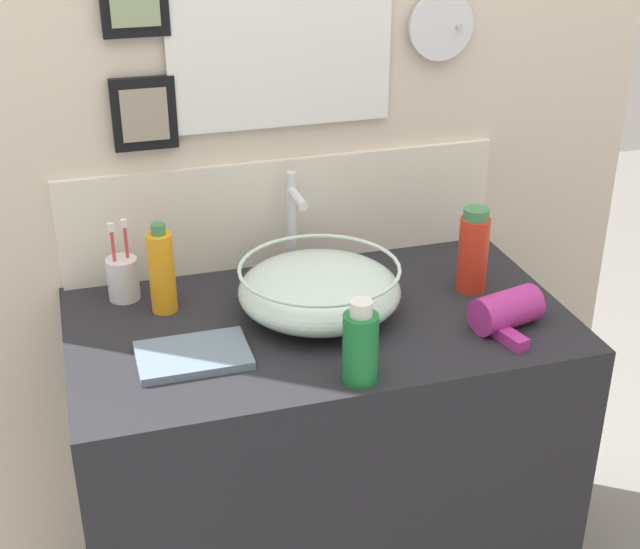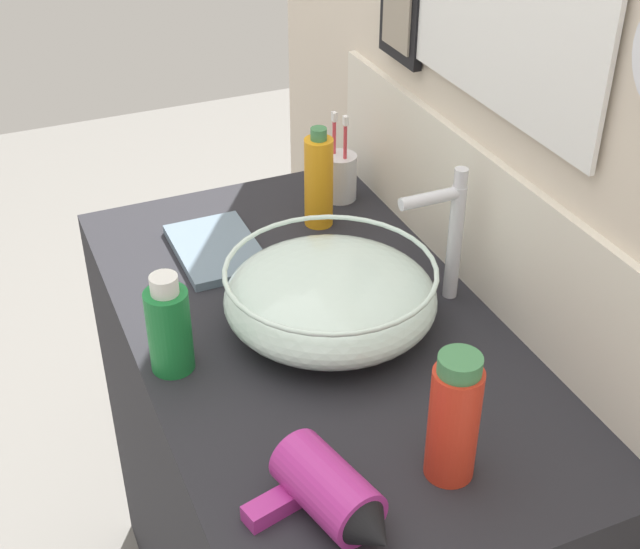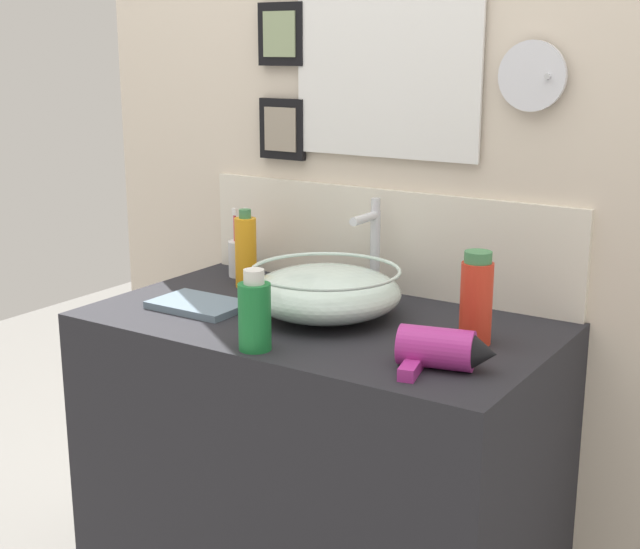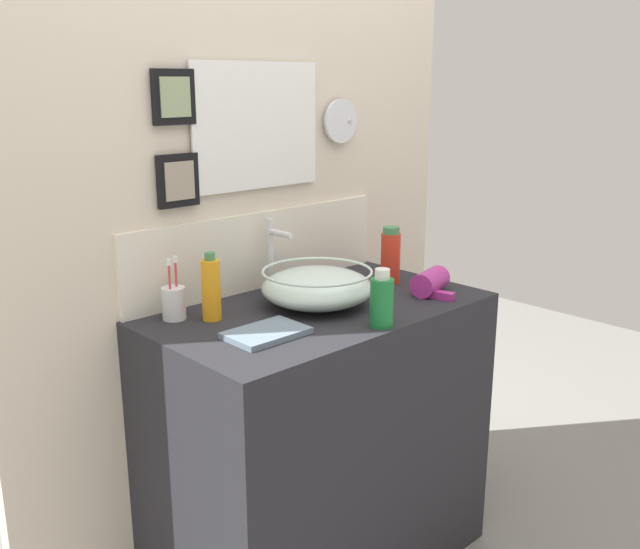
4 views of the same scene
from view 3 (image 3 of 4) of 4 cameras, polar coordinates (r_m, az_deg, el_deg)
The scene contains 10 objects.
vanity_counter at distance 2.13m, azimuth -0.04°, elevation -14.28°, with size 1.02×0.58×0.88m, color #232328.
back_panel at distance 2.15m, azimuth 4.62°, elevation 7.69°, with size 1.73×0.10×2.43m.
glass_bowl_sink at distance 1.95m, azimuth 0.34°, elevation -1.11°, with size 0.33×0.33×0.11m.
faucet at distance 2.10m, azimuth 3.38°, elevation 2.15°, with size 0.02×0.11×0.23m.
hair_drier at distance 1.66m, azimuth 7.89°, elevation -4.81°, with size 0.19×0.16×0.08m.
toothbrush_cup at distance 2.31m, azimuth -5.06°, elevation 1.08°, with size 0.07×0.07×0.18m.
soap_dispenser at distance 1.74m, azimuth -4.21°, elevation -2.52°, with size 0.06×0.06×0.16m.
shampoo_bottle at distance 2.20m, azimuth -4.77°, elevation 1.50°, with size 0.05×0.05×0.19m.
spray_bottle at distance 1.80m, azimuth 9.97°, elevation -1.57°, with size 0.06×0.06×0.19m.
hand_towel at distance 2.05m, azimuth -7.75°, elevation -1.94°, with size 0.21×0.14×0.02m, color slate.
Camera 3 is at (1.02, -1.56, 1.46)m, focal length 50.00 mm.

